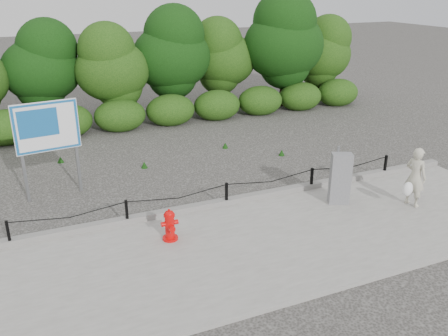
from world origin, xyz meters
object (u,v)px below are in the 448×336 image
(pedestrian, at_px, (415,178))
(utility_cabinet, at_px, (340,179))
(fire_hydrant, at_px, (170,225))
(advertising_sign, at_px, (47,131))

(pedestrian, distance_m, utility_cabinet, 1.81)
(fire_hydrant, xyz_separation_m, advertising_sign, (-2.07, 3.50, 1.38))
(utility_cabinet, bearing_deg, advertising_sign, 176.41)
(advertising_sign, bearing_deg, fire_hydrant, -66.88)
(pedestrian, distance_m, advertising_sign, 9.22)
(fire_hydrant, distance_m, utility_cabinet, 4.47)
(pedestrian, xyz_separation_m, advertising_sign, (-8.12, 4.26, 0.98))
(fire_hydrant, bearing_deg, advertising_sign, 121.25)
(fire_hydrant, height_order, advertising_sign, advertising_sign)
(pedestrian, height_order, advertising_sign, advertising_sign)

